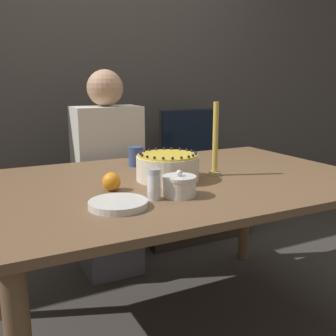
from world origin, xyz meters
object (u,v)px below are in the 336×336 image
at_px(cake, 168,167).
at_px(sugar_shaker, 154,184).
at_px(tv_monitor, 189,135).
at_px(person_man_blue_shirt, 108,187).
at_px(sugar_bowl, 179,186).
at_px(candle, 215,145).

xyz_separation_m(cake, sugar_shaker, (-0.18, -0.24, 0.00)).
bearing_deg(sugar_shaker, tv_monitor, 55.49).
relative_size(cake, person_man_blue_shirt, 0.22).
height_order(sugar_bowl, person_man_blue_shirt, person_man_blue_shirt).
relative_size(sugar_bowl, sugar_shaker, 1.13).
height_order(sugar_bowl, candle, candle).
bearing_deg(person_man_blue_shirt, sugar_shaker, 81.32).
height_order(sugar_bowl, sugar_shaker, sugar_shaker).
distance_m(sugar_shaker, candle, 0.47).
relative_size(sugar_shaker, tv_monitor, 0.23).
xyz_separation_m(sugar_bowl, candle, (0.31, 0.22, 0.10)).
bearing_deg(candle, sugar_bowl, -144.08).
relative_size(sugar_shaker, person_man_blue_shirt, 0.09).
height_order(cake, sugar_bowl, cake).
height_order(person_man_blue_shirt, tv_monitor, person_man_blue_shirt).
bearing_deg(sugar_bowl, person_man_blue_shirt, 87.17).
distance_m(sugar_bowl, tv_monitor, 1.57).
height_order(candle, tv_monitor, candle).
bearing_deg(sugar_shaker, candle, 28.05).
height_order(cake, candle, candle).
xyz_separation_m(sugar_bowl, tv_monitor, (0.82, 1.34, -0.02)).
bearing_deg(cake, sugar_shaker, -126.79).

